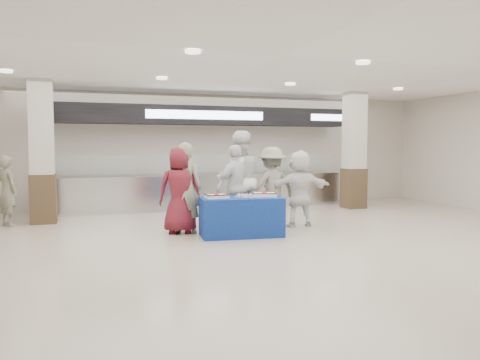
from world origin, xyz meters
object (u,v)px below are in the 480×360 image
object	(u,v)px
display_table	(241,217)
soldier_a	(185,188)
soldier_bg	(7,190)
chef_short	(236,187)
sheet_cake_left	(217,196)
chef_tall	(239,180)
cupcake_tray	(244,196)
sheet_cake_right	(264,194)
soldier_b	(272,187)
civilian_white	(299,188)
civilian_maroon	(180,190)

from	to	relation	value
display_table	soldier_a	distance (m)	1.27
soldier_bg	chef_short	bearing A→B (deg)	-150.22
sheet_cake_left	chef_tall	world-z (taller)	chef_tall
sheet_cake_left	cupcake_tray	distance (m)	0.53
cupcake_tray	soldier_a	xyz separation A→B (m)	(-1.00, 0.68, 0.12)
sheet_cake_right	soldier_a	xyz separation A→B (m)	(-1.42, 0.66, 0.11)
sheet_cake_right	soldier_b	world-z (taller)	soldier_b
soldier_bg	civilian_white	bearing A→B (deg)	-144.99
civilian_white	civilian_maroon	bearing A→B (deg)	2.79
chef_short	soldier_b	distance (m)	0.91
cupcake_tray	sheet_cake_left	bearing A→B (deg)	172.82
civilian_maroon	chef_tall	world-z (taller)	chef_tall
chef_short	chef_tall	bearing A→B (deg)	-143.59
civilian_maroon	soldier_b	distance (m)	2.06
chef_short	cupcake_tray	bearing A→B (deg)	61.25
cupcake_tray	soldier_bg	distance (m)	5.22
civilian_maroon	chef_tall	xyz separation A→B (m)	(1.31, 0.24, 0.16)
sheet_cake_right	civilian_white	world-z (taller)	civilian_white
chef_short	civilian_white	xyz separation A→B (m)	(1.43, 0.00, -0.06)
sheet_cake_right	civilian_white	distance (m)	1.26
chef_tall	civilian_maroon	bearing A→B (deg)	-1.57
display_table	chef_tall	distance (m)	1.12
cupcake_tray	civilian_white	size ratio (longest dim) A/B	0.28
soldier_bg	sheet_cake_right	bearing A→B (deg)	-155.02
civilian_maroon	chef_short	size ratio (longest dim) A/B	0.98
cupcake_tray	civilian_white	distance (m)	1.65
chef_short	soldier_a	bearing A→B (deg)	-23.30
sheet_cake_left	soldier_b	distance (m)	1.70
sheet_cake_left	cupcake_tray	size ratio (longest dim) A/B	0.93
soldier_a	soldier_bg	size ratio (longest dim) A/B	1.17
civilian_maroon	display_table	bearing A→B (deg)	162.08
civilian_white	chef_tall	bearing A→B (deg)	-7.50
soldier_a	soldier_b	world-z (taller)	soldier_a
civilian_maroon	soldier_a	size ratio (longest dim) A/B	0.96
soldier_a	soldier_bg	xyz separation A→B (m)	(-3.48, 1.99, -0.13)
chef_short	soldier_b	size ratio (longest dim) A/B	1.03
display_table	soldier_b	xyz separation A→B (m)	(0.99, 0.87, 0.48)
sheet_cake_right	sheet_cake_left	bearing A→B (deg)	177.19
cupcake_tray	chef_tall	world-z (taller)	chef_tall
sheet_cake_right	civilian_white	size ratio (longest dim) A/B	0.33
cupcake_tray	civilian_maroon	world-z (taller)	civilian_maroon
soldier_a	sheet_cake_right	bearing A→B (deg)	177.81
sheet_cake_left	civilian_white	distance (m)	2.12
chef_tall	display_table	bearing A→B (deg)	62.52
soldier_b	sheet_cake_right	bearing A→B (deg)	53.56
cupcake_tray	soldier_a	world-z (taller)	soldier_a
sheet_cake_left	soldier_bg	world-z (taller)	soldier_bg
sheet_cake_left	soldier_bg	bearing A→B (deg)	146.55
chef_tall	cupcake_tray	bearing A→B (deg)	65.84
chef_tall	soldier_b	world-z (taller)	chef_tall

